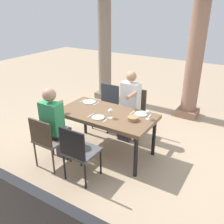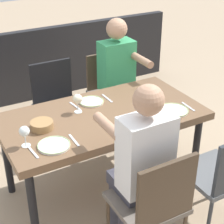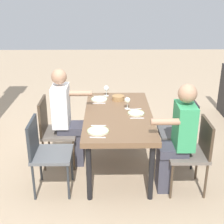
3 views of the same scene
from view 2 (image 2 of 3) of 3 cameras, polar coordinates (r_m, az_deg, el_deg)
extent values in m
plane|color=tan|center=(3.39, -1.36, -11.34)|extent=(16.00, 16.00, 0.00)
cube|color=brown|center=(2.98, -1.52, -0.81)|extent=(1.61, 0.84, 0.06)
cylinder|color=black|center=(3.30, 12.65, -5.92)|extent=(0.06, 0.06, 0.68)
cylinder|color=black|center=(2.73, -11.97, -14.37)|extent=(0.06, 0.06, 0.68)
cylinder|color=black|center=(3.75, 5.98, -0.89)|extent=(0.06, 0.06, 0.68)
cylinder|color=black|center=(3.25, -15.77, -6.97)|extent=(0.06, 0.06, 0.68)
cube|color=#5B5E61|center=(2.88, 15.41, -9.05)|extent=(0.44, 0.44, 0.04)
cylinder|color=#2D3338|center=(3.24, 15.06, -9.60)|extent=(0.03, 0.03, 0.44)
cylinder|color=#2D3338|center=(3.03, 9.66, -11.97)|extent=(0.03, 0.03, 0.44)
cylinder|color=#2D3338|center=(2.83, 14.54, -16.15)|extent=(0.03, 0.03, 0.44)
cube|color=#6A6158|center=(3.92, 0.28, 2.58)|extent=(0.44, 0.44, 0.04)
cube|color=#473828|center=(3.99, -1.13, 6.28)|extent=(0.42, 0.03, 0.40)
cylinder|color=#473828|center=(3.80, -0.83, -2.35)|extent=(0.03, 0.03, 0.44)
cylinder|color=#473828|center=(3.97, 4.00, -0.98)|extent=(0.03, 0.03, 0.44)
cylinder|color=#473828|center=(4.10, -3.35, 0.04)|extent=(0.03, 0.03, 0.44)
cylinder|color=#473828|center=(4.25, 1.25, 1.22)|extent=(0.03, 0.03, 0.44)
cube|color=#6A6158|center=(2.58, 5.27, -13.61)|extent=(0.44, 0.44, 0.04)
cube|color=#473828|center=(2.31, 8.35, -12.25)|extent=(0.42, 0.03, 0.46)
cylinder|color=#473828|center=(2.93, 6.13, -13.56)|extent=(0.03, 0.03, 0.43)
cylinder|color=#473828|center=(2.78, -0.60, -16.19)|extent=(0.03, 0.03, 0.43)
cube|color=#4F4F50|center=(3.70, -7.89, 0.40)|extent=(0.44, 0.44, 0.04)
cube|color=black|center=(3.77, -9.25, 4.55)|extent=(0.42, 0.03, 0.43)
cylinder|color=black|center=(3.60, -9.31, -4.79)|extent=(0.03, 0.03, 0.43)
cylinder|color=black|center=(3.72, -3.84, -3.28)|extent=(0.03, 0.03, 0.43)
cylinder|color=black|center=(3.91, -11.28, -2.08)|extent=(0.03, 0.03, 0.43)
cylinder|color=black|center=(4.02, -6.18, -0.77)|extent=(0.03, 0.03, 0.43)
cube|color=#3F3F4C|center=(3.83, 2.13, -1.93)|extent=(0.24, 0.14, 0.46)
cube|color=#3F3F4C|center=(3.76, 1.50, 2.35)|extent=(0.28, 0.32, 0.10)
cube|color=#389E60|center=(3.73, 0.69, 7.13)|extent=(0.34, 0.20, 0.50)
sphere|color=tan|center=(3.61, 0.73, 12.60)|extent=(0.20, 0.20, 0.20)
cylinder|color=tan|center=(3.57, 4.60, 7.91)|extent=(0.07, 0.30, 0.07)
cube|color=#3F3F4C|center=(2.87, 2.37, -14.07)|extent=(0.24, 0.14, 0.46)
cube|color=#3F3F4C|center=(2.63, 3.53, -10.73)|extent=(0.28, 0.32, 0.10)
cube|color=white|center=(2.37, 5.18, -6.34)|extent=(0.34, 0.20, 0.52)
sphere|color=tan|center=(2.18, 5.60, 1.83)|extent=(0.19, 0.19, 0.19)
cylinder|color=tan|center=(2.42, -0.63, -2.20)|extent=(0.07, 0.30, 0.07)
cube|color=black|center=(4.80, -12.81, 6.82)|extent=(4.01, 0.10, 0.90)
cylinder|color=silver|center=(3.04, 9.39, 0.23)|extent=(0.24, 0.24, 0.01)
torus|color=#A0BE77|center=(3.04, 9.40, 0.35)|extent=(0.24, 0.24, 0.01)
cube|color=silver|center=(3.13, 11.56, 0.82)|extent=(0.02, 0.17, 0.01)
cube|color=silver|center=(2.96, 7.08, -0.48)|extent=(0.02, 0.17, 0.01)
cylinder|color=silver|center=(3.14, -3.15, 1.57)|extent=(0.21, 0.21, 0.01)
torus|color=#A0BE77|center=(3.14, -3.16, 1.68)|extent=(0.21, 0.21, 0.01)
cylinder|color=white|center=(3.00, -5.19, 0.03)|extent=(0.06, 0.06, 0.00)
cylinder|color=white|center=(2.98, -5.23, 0.74)|extent=(0.01, 0.01, 0.08)
sphere|color=#F2EFCC|center=(2.95, -5.29, 2.03)|extent=(0.08, 0.08, 0.08)
cube|color=silver|center=(3.21, -0.75, 2.11)|extent=(0.02, 0.17, 0.01)
cube|color=silver|center=(3.09, -5.64, 0.90)|extent=(0.04, 0.17, 0.01)
cylinder|color=white|center=(2.60, -8.87, -5.10)|extent=(0.23, 0.23, 0.01)
torus|color=#A4C786|center=(2.59, -8.88, -4.97)|extent=(0.23, 0.23, 0.01)
cylinder|color=white|center=(2.64, -12.99, -5.01)|extent=(0.06, 0.06, 0.00)
cylinder|color=white|center=(2.62, -13.09, -4.25)|extent=(0.01, 0.01, 0.08)
sphere|color=white|center=(2.58, -13.27, -2.88)|extent=(0.07, 0.07, 0.07)
cube|color=silver|center=(2.64, -5.84, -4.31)|extent=(0.02, 0.17, 0.01)
cube|color=silver|center=(2.56, -12.00, -6.01)|extent=(0.03, 0.17, 0.01)
cylinder|color=#9E7547|center=(2.80, -10.67, -2.00)|extent=(0.17, 0.17, 0.06)
camera|label=1|loc=(5.47, -42.27, 24.65)|focal=39.53mm
camera|label=3|loc=(5.34, 40.72, 23.22)|focal=50.99mm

